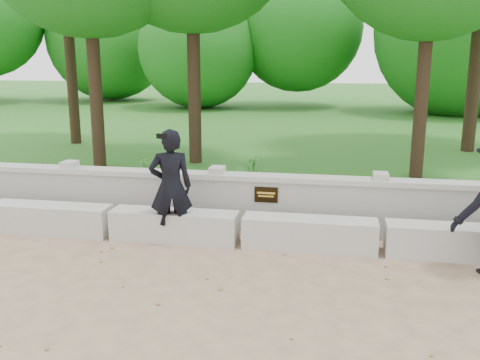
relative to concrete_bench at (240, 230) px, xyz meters
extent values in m
plane|color=tan|center=(0.00, -1.90, -0.22)|extent=(80.00, 80.00, 0.00)
cube|color=#2A6D22|center=(0.00, 12.10, -0.10)|extent=(40.00, 22.00, 0.25)
cube|color=#B7B5AD|center=(-3.00, 0.00, 0.00)|extent=(1.90, 0.45, 0.45)
cube|color=#B7B5AD|center=(-1.00, 0.00, 0.00)|extent=(1.90, 0.45, 0.45)
cube|color=#B7B5AD|center=(1.00, 0.00, 0.00)|extent=(1.90, 0.45, 0.45)
cube|color=#B7B5AD|center=(3.00, 0.00, 0.00)|extent=(1.90, 0.45, 0.45)
cube|color=#ACAAA2|center=(0.00, 0.70, 0.18)|extent=(12.50, 0.25, 0.82)
cube|color=#B7B5AD|center=(0.00, 0.70, 0.64)|extent=(12.50, 0.35, 0.08)
cube|color=black|center=(0.30, 0.56, 0.40)|extent=(0.36, 0.02, 0.24)
imported|color=black|center=(-1.01, -0.10, 0.62)|extent=(0.72, 0.58, 1.69)
cube|color=black|center=(-1.01, -0.44, 1.41)|extent=(0.14, 0.06, 0.07)
cylinder|color=#382619|center=(-6.05, 6.84, 2.20)|extent=(0.29, 0.29, 4.36)
cylinder|color=#382619|center=(-3.94, 3.84, 2.15)|extent=(0.29, 0.29, 4.25)
cylinder|color=#382619|center=(-1.92, 4.70, 2.21)|extent=(0.29, 0.29, 4.36)
cylinder|color=#382619|center=(2.97, 3.96, 2.02)|extent=(0.27, 0.27, 3.99)
cylinder|color=#382619|center=(4.74, 7.46, 2.49)|extent=(0.33, 0.33, 4.93)
imported|color=#317527|center=(-2.48, 2.77, 0.28)|extent=(0.32, 0.28, 0.52)
imported|color=#317527|center=(-0.31, 1.40, 0.33)|extent=(0.39, 0.42, 0.61)
imported|color=#317527|center=(-0.17, 2.28, 0.37)|extent=(0.46, 0.49, 0.68)
camera|label=1|loc=(1.32, -7.30, 2.46)|focal=40.00mm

